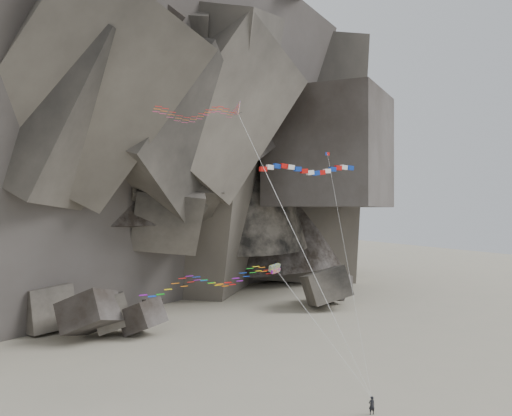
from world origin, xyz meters
TOP-DOWN VIEW (x-y plane):
  - ground at (0.00, 0.00)m, footprint 260.00×260.00m
  - headland at (0.00, 70.00)m, footprint 110.00×70.00m
  - boulder_field at (-7.61, 33.19)m, footprint 74.78×19.07m
  - kite_flyer at (2.32, -7.21)m, footprint 0.73×0.60m
  - delta_kite at (-10.35, 0.90)m, footprint 16.60×9.22m
  - banner_kite at (2.16, 0.94)m, footprint 10.00×9.56m
  - parafoil_kite at (-7.21, 4.17)m, footprint 16.50×11.84m
  - pennant_kite at (5.29, 0.27)m, footprint 4.37×10.33m

SIDE VIEW (x-z plane):
  - ground at x=0.00m, z-range 0.00..0.00m
  - kite_flyer at x=2.32m, z-range 0.00..1.80m
  - boulder_field at x=-7.61m, z-range -1.79..6.51m
  - parafoil_kite at x=-7.21m, z-range 5.65..16.15m
  - pennant_kite at x=5.29m, z-range 6.29..27.92m
  - banner_kite at x=2.16m, z-range 10.95..31.18m
  - delta_kite at x=-10.35m, z-range 12.74..38.36m
  - headland at x=0.00m, z-range 0.00..84.00m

